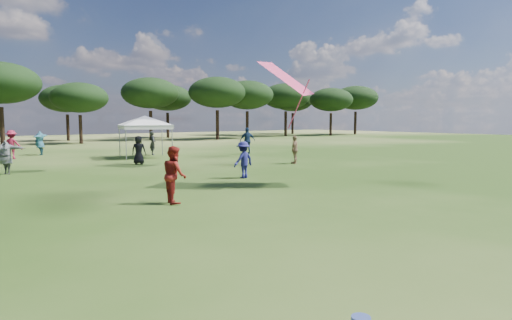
{
  "coord_description": "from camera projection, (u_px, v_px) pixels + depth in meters",
  "views": [
    {
      "loc": [
        -3.12,
        -0.24,
        2.49
      ],
      "look_at": [
        0.02,
        3.66,
        2.01
      ],
      "focal_mm": 30.0,
      "sensor_mm": 36.0,
      "label": 1
    }
  ],
  "objects": [
    {
      "name": "festival_crowd",
      "position": [
        8.0,
        154.0,
        19.99
      ],
      "size": [
        29.45,
        22.5,
        1.89
      ],
      "color": "black",
      "rests_on": "ground"
    },
    {
      "name": "tent_right",
      "position": [
        145.0,
        118.0,
        27.33
      ],
      "size": [
        5.88,
        5.88,
        3.0
      ],
      "rotation": [
        0.0,
        0.0,
        -0.24
      ],
      "color": "gray",
      "rests_on": "ground"
    }
  ]
}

